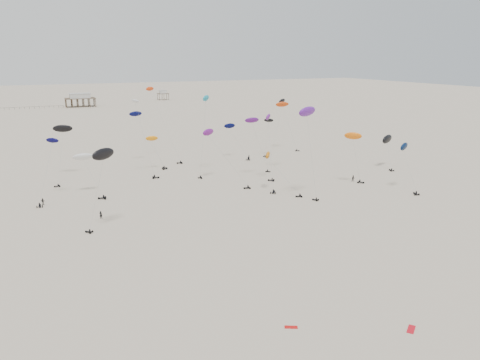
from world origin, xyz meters
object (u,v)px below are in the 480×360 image
pavilion_small (163,96)px  pavilion_main (80,101)px  rig_9 (215,142)px  spectator_0 (101,218)px  rig_4 (280,114)px  rig_0 (205,111)px

pavilion_small → pavilion_main: bearing=-156.8°
pavilion_main → rig_9: rig_9 is taller
pavilion_small → spectator_0: (-92.52, -286.30, -3.49)m
rig_4 → spectator_0: size_ratio=10.47×
rig_9 → spectator_0: 43.61m
pavilion_main → rig_9: (14.00, -235.49, 7.40)m
pavilion_small → spectator_0: pavilion_small is taller
pavilion_main → rig_4: rig_4 is taller
pavilion_main → rig_0: size_ratio=0.84×
rig_0 → rig_4: rig_0 is taller
pavilion_small → rig_4: (-32.12, -261.23, 14.62)m
pavilion_main → rig_4: (37.88, -231.23, 13.88)m
pavilion_main → spectator_0: pavilion_main is taller
pavilion_small → rig_0: bearing=-102.2°
rig_4 → rig_9: rig_4 is taller
rig_4 → pavilion_main: bearing=-109.2°
pavilion_small → rig_0: (-55.23, -255.02, 16.11)m
pavilion_main → rig_4: 234.73m
pavilion_main → rig_4: bearing=-80.7°
pavilion_main → pavilion_small: (70.00, 30.00, -0.74)m
rig_4 → rig_9: size_ratio=1.09×
pavilion_small → spectator_0: bearing=-107.9°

